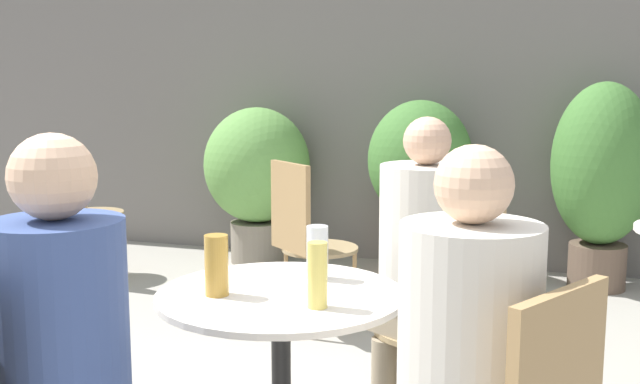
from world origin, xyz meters
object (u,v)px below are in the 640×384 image
Objects in this scene: seated_person_0 at (67,343)px; beer_glass_1 at (217,265)px; cafe_table_near at (281,351)px; potted_plant_1 at (420,176)px; beer_glass_0 at (317,252)px; seated_person_1 at (463,355)px; bistro_chair_2 at (447,296)px; bistro_chair_3 at (80,200)px; bistro_chair_4 at (305,231)px; beer_glass_2 at (317,275)px; potted_plant_2 at (602,173)px; seated_person_2 at (422,257)px; potted_plant_0 at (257,172)px.

beer_glass_1 is (0.16, 0.50, 0.08)m from seated_person_0.
potted_plant_1 is (-0.12, 3.11, 0.15)m from cafe_table_near.
seated_person_1 is at bearing -44.10° from beer_glass_0.
bistro_chair_2 is 1.04m from beer_glass_1.
cafe_table_near is 0.80× the size of bistro_chair_3.
potted_plant_1 is at bearing -138.97° from seated_person_1.
bistro_chair_2 is 0.76× the size of seated_person_1.
bistro_chair_4 is 1.98m from beer_glass_2.
seated_person_0 is 6.92× the size of beer_glass_1.
potted_plant_2 is (1.02, 2.96, -0.06)m from beer_glass_0.
potted_plant_2 is (0.75, 2.56, 0.03)m from seated_person_2.
beer_glass_0 is at bearing 157.06° from bistro_chair_3.
beer_glass_0 is (-0.53, 0.51, 0.10)m from seated_person_1.
cafe_table_near is at bearing -90.00° from seated_person_1.
potted_plant_2 is (2.45, 0.00, 0.09)m from potted_plant_0.
seated_person_0 reaches higher than seated_person_2.
seated_person_1 is 6.59× the size of beer_glass_2.
potted_plant_1 reaches higher than beer_glass_2.
seated_person_2 is 1.07× the size of potted_plant_0.
potted_plant_0 is (-0.86, 1.41, 0.13)m from bistro_chair_4.
potted_plant_0 is (-1.95, 3.48, -0.05)m from seated_person_1.
seated_person_2 reaches higher than cafe_table_near.
cafe_table_near is 0.61× the size of potted_plant_1.
potted_plant_0 is at bearing -179.90° from potted_plant_2.
beer_glass_0 is at bearing -86.49° from potted_plant_1.
seated_person_0 is 0.69m from beer_glass_2.
potted_plant_0 is at bearing 115.66° from beer_glass_0.
potted_plant_2 is at bearing 71.02° from cafe_table_near.
beer_glass_2 is at bearing -36.51° from cafe_table_near.
beer_glass_1 is at bearing -78.52° from seated_person_0.
beer_glass_2 is (2.48, -2.39, 0.28)m from bistro_chair_3.
beer_glass_2 is (0.49, 0.48, 0.09)m from seated_person_0.
bistro_chair_4 is at bearing 109.74° from beer_glass_2.
bistro_chair_2 is 5.02× the size of beer_glass_2.
beer_glass_2 reaches higher than beer_glass_0.
cafe_table_near is 0.55× the size of potted_plant_2.
seated_person_1 is 0.50m from beer_glass_2.
beer_glass_2 is 0.15× the size of potted_plant_1.
seated_person_1 is (0.59, -0.33, 0.18)m from cafe_table_near.
cafe_table_near is 0.83m from bistro_chair_2.
bistro_chair_2 and bistro_chair_4 have the same top height.
potted_plant_1 reaches higher than bistro_chair_3.
bistro_chair_2 is 5.47× the size of beer_glass_0.
seated_person_0 is 6.72× the size of beer_glass_2.
seated_person_2 reaches higher than potted_plant_1.
beer_glass_2 is (-0.18, -0.71, 0.10)m from seated_person_2.
bistro_chair_3 reaches higher than beer_glass_1.
potted_plant_0 is at bearing 152.98° from seated_person_2.
seated_person_2 is (2.66, -1.69, 0.18)m from bistro_chair_3.
beer_glass_1 is 0.15× the size of potted_plant_1.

